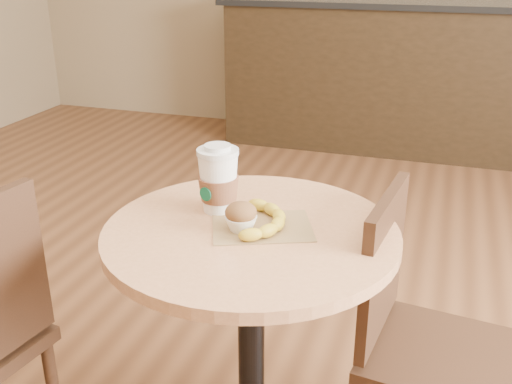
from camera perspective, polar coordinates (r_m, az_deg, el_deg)
cafe_table at (r=1.56m, az=-0.46°, el=-10.42°), size 0.72×0.72×0.75m
chair_right at (r=1.64m, az=15.13°, el=-13.08°), size 0.41×0.41×0.83m
service_counter at (r=4.46m, az=12.03°, el=10.81°), size 2.30×0.65×1.04m
kraft_bag at (r=1.46m, az=0.58°, el=-3.34°), size 0.29×0.26×0.00m
coffee_cup at (r=1.53m, az=-3.60°, el=1.00°), size 0.11×0.11×0.18m
muffin at (r=1.43m, az=-1.45°, el=-2.36°), size 0.08×0.08×0.07m
banana at (r=1.45m, az=0.70°, el=-2.70°), size 0.16×0.24×0.03m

